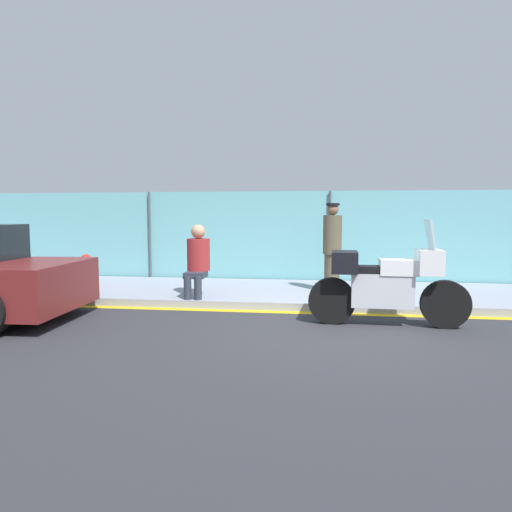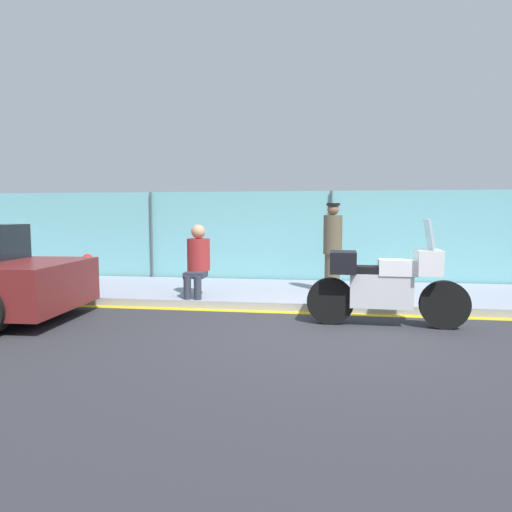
{
  "view_description": "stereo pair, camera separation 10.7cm",
  "coord_description": "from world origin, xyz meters",
  "px_view_note": "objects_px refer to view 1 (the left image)",
  "views": [
    {
      "loc": [
        -0.27,
        -5.95,
        1.57
      ],
      "look_at": [
        -1.34,
        2.05,
        0.83
      ],
      "focal_mm": 32.0,
      "sensor_mm": 36.0,
      "label": 1
    },
    {
      "loc": [
        -0.16,
        -5.94,
        1.57
      ],
      "look_at": [
        -1.34,
        2.05,
        0.83
      ],
      "focal_mm": 32.0,
      "sensor_mm": 36.0,
      "label": 2
    }
  ],
  "objects_px": {
    "officer_standing": "(332,247)",
    "fire_hydrant": "(86,271)",
    "motorcycle": "(386,283)",
    "person_seated_on_curb": "(198,257)"
  },
  "relations": [
    {
      "from": "officer_standing",
      "to": "motorcycle",
      "type": "bearing_deg",
      "value": -70.73
    },
    {
      "from": "officer_standing",
      "to": "fire_hydrant",
      "type": "xyz_separation_m",
      "value": [
        -4.82,
        -0.02,
        -0.52
      ]
    },
    {
      "from": "officer_standing",
      "to": "person_seated_on_curb",
      "type": "bearing_deg",
      "value": -162.21
    },
    {
      "from": "person_seated_on_curb",
      "to": "fire_hydrant",
      "type": "relative_size",
      "value": 1.93
    },
    {
      "from": "officer_standing",
      "to": "fire_hydrant",
      "type": "height_order",
      "value": "officer_standing"
    },
    {
      "from": "motorcycle",
      "to": "officer_standing",
      "type": "distance_m",
      "value": 2.13
    },
    {
      "from": "officer_standing",
      "to": "person_seated_on_curb",
      "type": "xyz_separation_m",
      "value": [
        -2.35,
        -0.75,
        -0.15
      ]
    },
    {
      "from": "officer_standing",
      "to": "person_seated_on_curb",
      "type": "relative_size",
      "value": 1.3
    },
    {
      "from": "motorcycle",
      "to": "fire_hydrant",
      "type": "relative_size",
      "value": 3.4
    },
    {
      "from": "officer_standing",
      "to": "fire_hydrant",
      "type": "bearing_deg",
      "value": -179.8
    }
  ]
}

